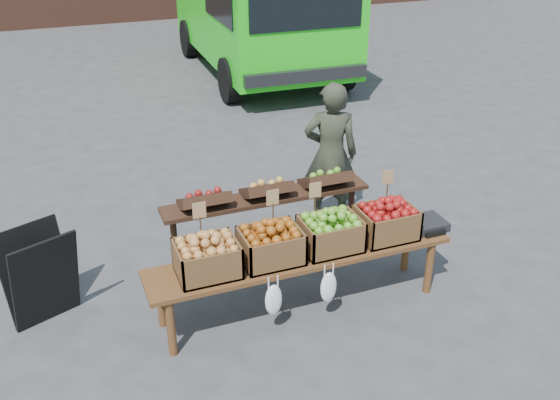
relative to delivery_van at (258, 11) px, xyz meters
name	(u,v)px	position (x,y,z in m)	size (l,w,h in m)	color
ground	(337,283)	(-1.75, -7.18, -1.19)	(80.00, 80.00, 0.00)	#424244
delivery_van	(258,11)	(0.00, 0.00, 0.00)	(2.43, 5.30, 2.38)	#1CD316
vendor	(331,154)	(-1.30, -6.02, -0.39)	(0.58, 0.38, 1.60)	#2E3124
chalkboard_sign	(41,276)	(-4.35, -6.75, -0.75)	(0.58, 0.32, 0.87)	black
back_table	(267,222)	(-2.28, -6.69, -0.67)	(2.10, 0.44, 1.04)	#311C12
display_bench	(300,281)	(-2.23, -7.41, -0.90)	(2.70, 0.56, 0.57)	#573319
crate_golden_apples	(207,259)	(-3.05, -7.41, -0.48)	(0.50, 0.40, 0.28)	gold
crate_russet_pears	(271,246)	(-2.50, -7.41, -0.48)	(0.50, 0.40, 0.28)	#A65F18
crate_red_apples	(330,234)	(-1.95, -7.41, -0.48)	(0.50, 0.40, 0.28)	#418616
crate_green_apples	(386,223)	(-1.40, -7.41, -0.48)	(0.50, 0.40, 0.28)	maroon
weighing_scale	(426,224)	(-0.98, -7.41, -0.58)	(0.34, 0.30, 0.08)	black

